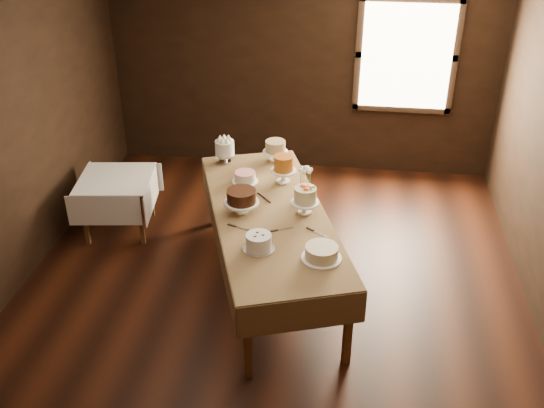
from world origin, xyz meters
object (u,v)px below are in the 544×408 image
at_px(display_table, 270,218).
at_px(cake_server_e, 243,229).
at_px(cake_server_c, 261,196).
at_px(cake_speckled, 275,152).
at_px(side_table, 116,184).
at_px(flower_vase, 305,192).
at_px(cake_cream, 322,253).
at_px(cake_server_b, 321,234).
at_px(cake_lattice, 245,178).
at_px(cake_caramel, 283,171).
at_px(cake_flowers, 305,202).
at_px(cake_chocolate, 242,202).
at_px(cake_swirl, 259,242).
at_px(cake_server_a, 286,229).
at_px(cake_meringue, 225,152).

xyz_separation_m(display_table, cake_server_e, (-0.20, -0.33, 0.07)).
distance_m(cake_server_c, cake_server_e, 0.64).
xyz_separation_m(cake_speckled, cake_server_e, (-0.10, -1.46, -0.10)).
xyz_separation_m(side_table, cake_server_e, (1.65, -1.10, 0.24)).
bearing_deg(flower_vase, cake_cream, -77.32).
height_order(cake_cream, cake_server_b, cake_cream).
bearing_deg(cake_lattice, cake_server_c, -52.75).
xyz_separation_m(cake_caramel, cake_flowers, (0.28, -0.60, -0.01)).
relative_size(cake_caramel, flower_vase, 2.51).
distance_m(display_table, cake_speckled, 1.15).
bearing_deg(display_table, cake_chocolate, -174.37).
xyz_separation_m(cake_server_c, flower_vase, (0.43, 0.04, 0.06)).
bearing_deg(cake_flowers, cake_cream, -74.17).
xyz_separation_m(cake_speckled, cake_chocolate, (-0.17, -1.16, 0.00)).
xyz_separation_m(display_table, cake_speckled, (-0.10, 1.13, 0.17)).
bearing_deg(cake_speckled, cake_swirl, -87.05).
distance_m(display_table, cake_lattice, 0.69).
relative_size(display_table, cake_swirl, 9.59).
bearing_deg(cake_lattice, cake_chocolate, -82.92).
bearing_deg(cake_lattice, display_table, -59.51).
height_order(cake_speckled, cake_lattice, cake_speckled).
distance_m(cake_speckled, cake_server_a, 1.44).
bearing_deg(side_table, cake_server_c, -15.34).
height_order(cake_meringue, cake_server_a, cake_meringue).
relative_size(cake_server_a, cake_server_c, 1.00).
xyz_separation_m(cake_lattice, flower_vase, (0.65, -0.24, 0.01)).
bearing_deg(cake_flowers, cake_lattice, 141.12).
xyz_separation_m(display_table, cake_server_a, (0.19, -0.28, 0.07)).
xyz_separation_m(display_table, cake_cream, (0.54, -0.70, 0.12)).
bearing_deg(cake_server_e, side_table, 164.96).
relative_size(cake_server_b, flower_vase, 1.97).
distance_m(side_table, cake_cream, 2.82).
bearing_deg(cake_server_b, cake_speckled, 146.88).
height_order(display_table, side_table, display_table).
relative_size(cake_swirl, flower_vase, 2.45).
height_order(cake_meringue, cake_server_b, cake_meringue).
distance_m(cake_server_b, flower_vase, 0.70).
bearing_deg(flower_vase, cake_flowers, -85.37).
bearing_deg(cake_server_b, cake_server_a, -154.03).
xyz_separation_m(cake_meringue, cake_caramel, (0.69, -0.37, 0.01)).
distance_m(cake_chocolate, cake_server_c, 0.37).
xyz_separation_m(cake_server_b, flower_vase, (-0.20, 0.67, 0.06)).
bearing_deg(cake_chocolate, cake_server_b, -20.97).
bearing_deg(cake_server_e, cake_server_a, 26.58).
bearing_deg(side_table, cake_server_e, -33.77).
distance_m(cake_meringue, cake_swirl, 1.76).
height_order(cake_caramel, cake_flowers, cake_caramel).
distance_m(cake_chocolate, cake_server_e, 0.33).
bearing_deg(cake_server_c, side_table, 33.66).
relative_size(cake_flowers, cake_swirl, 0.99).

